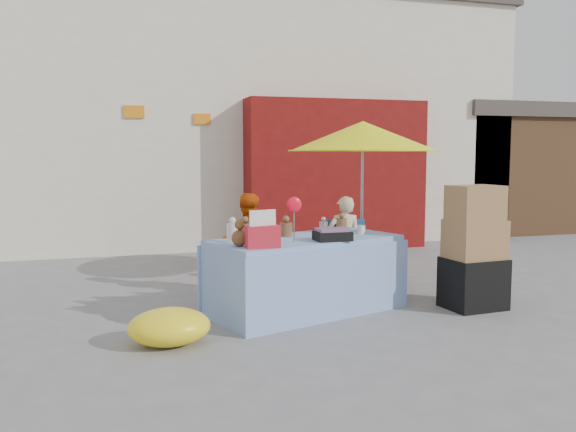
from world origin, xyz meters
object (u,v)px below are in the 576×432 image
object	(u,v)px
vendor_orange	(247,244)
vendor_beige	(344,242)
market_table	(305,274)
chair_right	(348,269)
umbrella	(363,137)
box_stack	(474,252)
chair_left	(250,275)

from	to	relation	value
vendor_orange	vendor_beige	distance (m)	1.25
market_table	chair_right	world-z (taller)	market_table
market_table	vendor_beige	world-z (taller)	market_table
market_table	umbrella	world-z (taller)	umbrella
vendor_orange	box_stack	world-z (taller)	box_stack
chair_right	vendor_orange	bearing A→B (deg)	-174.50
vendor_beige	chair_right	bearing A→B (deg)	102.99
market_table	chair_right	bearing A→B (deg)	26.64
vendor_beige	box_stack	bearing A→B (deg)	136.28
chair_left	chair_right	xyz separation A→B (m)	(1.25, 0.00, 0.00)
vendor_orange	chair_right	bearing A→B (deg)	-174.50
box_stack	chair_left	bearing A→B (deg)	150.52
chair_right	vendor_beige	bearing A→B (deg)	102.99
vendor_beige	box_stack	distance (m)	1.68
chair_left	vendor_beige	xyz separation A→B (m)	(1.25, 0.13, 0.32)
vendor_orange	vendor_beige	bearing A→B (deg)	-168.37
chair_right	vendor_beige	distance (m)	0.35
chair_right	chair_left	bearing A→B (deg)	-168.37
box_stack	chair_right	bearing A→B (deg)	127.36
chair_left	umbrella	distance (m)	2.27
vendor_orange	chair_left	bearing A→B (deg)	102.99
market_table	vendor_orange	distance (m)	1.07
market_table	vendor_orange	xyz separation A→B (m)	(-0.40, 0.97, 0.20)
chair_left	vendor_beige	bearing A→B (deg)	17.79
chair_left	chair_right	distance (m)	1.25
umbrella	box_stack	world-z (taller)	umbrella
chair_left	umbrella	world-z (taller)	umbrella
vendor_orange	umbrella	world-z (taller)	umbrella
chair_right	umbrella	distance (m)	1.69
chair_left	vendor_orange	xyz separation A→B (m)	(-0.00, 0.13, 0.35)
chair_left	vendor_orange	bearing A→B (deg)	102.99
vendor_beige	umbrella	distance (m)	1.36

